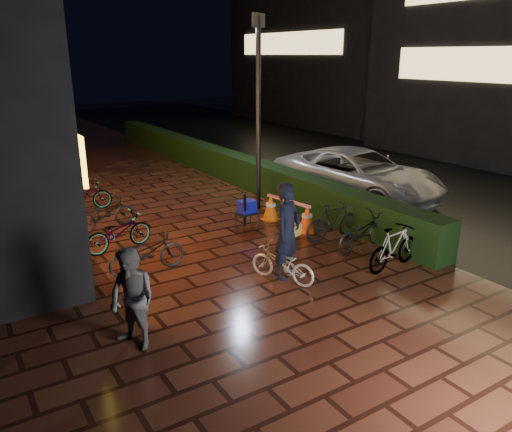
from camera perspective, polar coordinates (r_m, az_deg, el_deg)
ground at (r=10.73m, az=1.28°, el=-6.06°), size 80.00×80.00×0.00m
asphalt_road at (r=20.02m, az=14.95°, el=4.78°), size 11.00×60.00×0.01m
hedge at (r=18.76m, az=-3.91°, el=6.05°), size 0.70×20.00×1.00m
bystander_person at (r=7.93m, az=-13.98°, el=-9.24°), size 0.89×0.98×1.63m
van at (r=16.04m, az=11.49°, el=4.69°), size 3.54×5.93×1.54m
far_buildings at (r=28.88m, az=20.91°, el=21.09°), size 9.08×31.00×14.00m
lamp_post_hedge at (r=14.29m, az=0.27°, el=12.41°), size 0.50×0.28×5.42m
lamp_post_sf at (r=16.22m, az=-24.21°, el=10.31°), size 0.46×0.19×4.79m
cyclist at (r=9.86m, az=3.35°, el=-3.51°), size 1.04×1.51×2.06m
traffic_barrier at (r=13.30m, az=3.69°, el=0.40°), size 0.68×1.79×0.73m
cart_assembly at (r=12.99m, az=-1.08°, el=0.90°), size 0.59×0.60×1.08m
parked_bikes_storefront at (r=12.88m, az=-16.31°, el=-0.56°), size 1.86×5.84×0.86m
parked_bikes_hedge at (r=11.73m, az=11.96°, el=-1.90°), size 1.88×2.60×0.96m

